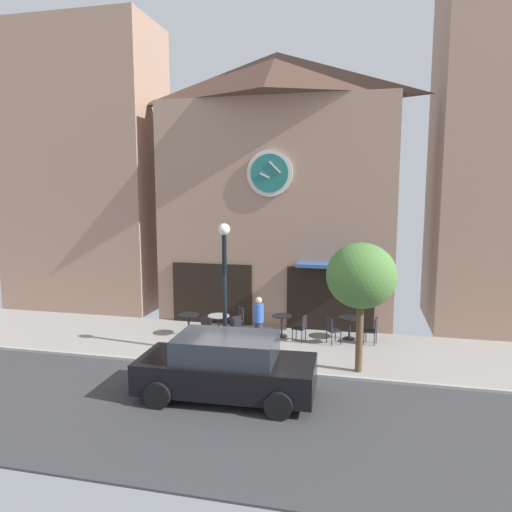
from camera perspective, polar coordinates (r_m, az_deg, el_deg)
The scene contains 17 objects.
ground_plane at distance 13.28m, azimuth -3.44°, elevation -14.46°, with size 29.40×9.99×0.13m.
clock_building at distance 18.28m, azimuth 2.47°, elevation 8.49°, with size 8.92×3.73×10.14m.
neighbor_building_left at distance 21.92m, azimuth -19.95°, elevation 9.79°, with size 6.55×3.36×11.87m.
street_lamp at distance 14.33m, azimuth -3.83°, elevation -4.03°, with size 0.36×0.36×4.07m.
street_tree at distance 13.16m, azimuth 12.65°, elevation -2.44°, with size 1.91×1.72×3.64m.
cafe_table_center_right at distance 16.70m, azimuth -8.17°, elevation -7.73°, with size 0.72×0.72×0.77m.
cafe_table_leftmost at distance 16.56m, azimuth -4.55°, elevation -7.86°, with size 0.76×0.76×0.73m.
cafe_table_center_left at distance 16.48m, azimuth 3.14°, elevation -7.97°, with size 0.69×0.69×0.75m.
cafe_table_near_door at distance 16.48m, azimuth 11.29°, elevation -7.99°, with size 0.75×0.75×0.77m.
cafe_chair_left_end at distance 15.93m, azimuth -2.58°, elevation -8.51°, with size 0.56×0.56×0.90m.
cafe_chair_under_awning at distance 15.87m, azimuth 9.17°, elevation -8.67°, with size 0.56×0.56×0.90m.
cafe_chair_by_entrance at distance 16.00m, azimuth 5.53°, elevation -8.47°, with size 0.48×0.48×0.90m.
cafe_chair_curbside at distance 16.94m, azimuth -2.14°, elevation -7.51°, with size 0.56×0.56×0.90m.
cafe_chair_facing_street at distance 16.12m, azimuth 14.00°, elevation -8.55°, with size 0.47×0.47×0.90m.
cafe_chair_facing_wall at distance 15.81m, azimuth -5.87°, elevation -8.68°, with size 0.48×0.48×0.90m.
pedestrian_blue at distance 15.24m, azimuth 0.33°, elevation -7.96°, with size 0.44×0.44×1.67m.
parked_car_black at distance 11.80m, azimuth -3.61°, elevation -13.30°, with size 4.36×2.14×1.55m.
Camera 1 is at (3.50, -12.28, 5.02)m, focal length 32.96 mm.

